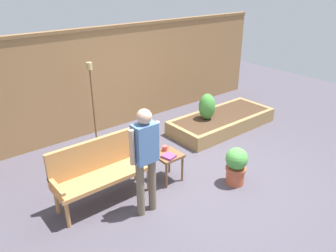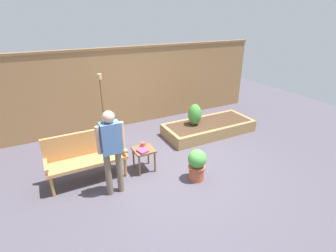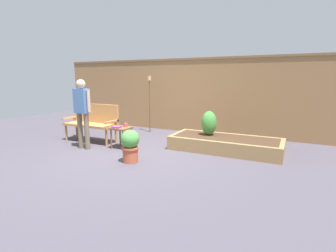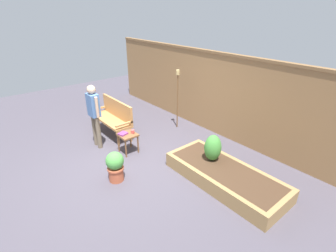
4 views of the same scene
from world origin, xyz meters
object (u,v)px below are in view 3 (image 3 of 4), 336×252
at_px(side_table, 121,131).
at_px(book_on_table, 117,127).
at_px(tiki_torch, 149,94).
at_px(shrub_near_bench, 209,123).
at_px(garden_bench, 93,120).
at_px(person_by_bench, 82,108).
at_px(potted_boxwood, 130,145).
at_px(cup_on_table, 126,125).

xyz_separation_m(side_table, book_on_table, (-0.06, -0.09, 0.10)).
distance_m(side_table, book_on_table, 0.15).
bearing_deg(side_table, book_on_table, -123.27).
bearing_deg(tiki_torch, side_table, -80.05).
xyz_separation_m(side_table, tiki_torch, (-0.32, 1.83, 0.74)).
bearing_deg(tiki_torch, shrub_near_bench, -23.47).
bearing_deg(book_on_table, side_table, 43.26).
bearing_deg(garden_bench, side_table, -12.63).
bearing_deg(person_by_bench, potted_boxwood, -12.42).
bearing_deg(shrub_near_bench, cup_on_table, -155.72).
distance_m(cup_on_table, book_on_table, 0.23).
xyz_separation_m(book_on_table, person_by_bench, (-0.67, -0.34, 0.43)).
bearing_deg(person_by_bench, shrub_near_bench, 27.99).
bearing_deg(potted_boxwood, shrub_near_bench, 58.66).
xyz_separation_m(cup_on_table, potted_boxwood, (0.74, -0.88, -0.18)).
bearing_deg(potted_boxwood, book_on_table, 141.02).
relative_size(potted_boxwood, person_by_bench, 0.40).
relative_size(side_table, shrub_near_bench, 0.87).
height_order(potted_boxwood, tiki_torch, tiki_torch).
distance_m(garden_bench, person_by_bench, 0.85).
xyz_separation_m(garden_bench, cup_on_table, (1.11, -0.12, -0.02)).
bearing_deg(person_by_bench, book_on_table, 26.74).
distance_m(book_on_table, person_by_bench, 0.87).
height_order(garden_bench, side_table, garden_bench).
height_order(garden_bench, tiki_torch, tiki_torch).
relative_size(side_table, potted_boxwood, 0.76).
distance_m(side_table, person_by_bench, 1.00).
relative_size(book_on_table, person_by_bench, 0.12).
distance_m(potted_boxwood, shrub_near_bench, 1.97).
relative_size(tiki_torch, person_by_bench, 1.06).
bearing_deg(shrub_near_bench, tiki_torch, 156.53).
distance_m(cup_on_table, tiki_torch, 1.85).
xyz_separation_m(cup_on_table, person_by_bench, (-0.77, -0.55, 0.41)).
height_order(cup_on_table, shrub_near_bench, shrub_near_bench).
distance_m(garden_bench, potted_boxwood, 2.11).
bearing_deg(person_by_bench, garden_bench, 117.05).
bearing_deg(shrub_near_bench, side_table, -153.00).
height_order(book_on_table, tiki_torch, tiki_torch).
bearing_deg(book_on_table, person_by_bench, -166.73).
height_order(cup_on_table, book_on_table, cup_on_table).
relative_size(garden_bench, shrub_near_bench, 2.61).
distance_m(side_table, potted_boxwood, 1.08).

